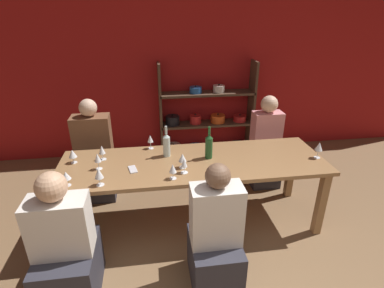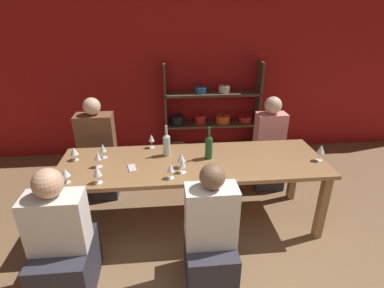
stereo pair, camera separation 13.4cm
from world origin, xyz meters
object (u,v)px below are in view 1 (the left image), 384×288
at_px(wine_glass_empty_c, 173,169).
at_px(wine_bottle_green, 166,144).
at_px(cell_phone, 133,169).
at_px(person_near_b, 215,242).
at_px(wine_glass_white_c, 98,158).
at_px(wine_glass_red_c, 66,176).
at_px(wine_glass_empty_d, 182,158).
at_px(person_far_a, 96,161).
at_px(shelf_unit, 205,123).
at_px(wine_glass_white_b, 319,147).
at_px(person_near_a, 66,253).
at_px(wine_glass_white_a, 99,174).
at_px(wine_glass_red_b, 102,150).
at_px(dining_table, 193,168).
at_px(wine_glass_empty_a, 72,154).
at_px(wine_glass_empty_b, 150,139).
at_px(person_far_b, 264,152).
at_px(wine_glass_red_a, 184,163).
at_px(wine_bottle_dark, 209,146).

bearing_deg(wine_glass_empty_c, wine_bottle_green, 92.91).
height_order(cell_phone, person_near_b, person_near_b).
xyz_separation_m(wine_glass_white_c, cell_phone, (0.33, -0.06, -0.11)).
bearing_deg(wine_glass_red_c, person_near_b, -22.28).
bearing_deg(wine_glass_empty_d, person_far_a, 138.11).
distance_m(shelf_unit, wine_glass_red_c, 2.64).
xyz_separation_m(wine_glass_white_b, person_near_a, (-2.45, -0.65, -0.49)).
xyz_separation_m(wine_glass_red_c, wine_glass_white_a, (0.29, -0.03, 0.02)).
bearing_deg(person_near_b, wine_glass_white_a, 153.54).
height_order(wine_glass_red_b, person_near_b, person_near_b).
distance_m(dining_table, wine_glass_empty_a, 1.24).
relative_size(wine_glass_empty_a, person_far_a, 0.11).
bearing_deg(wine_glass_empty_c, person_far_a, 129.13).
bearing_deg(wine_glass_empty_b, dining_table, -40.99).
height_order(wine_glass_red_b, person_far_b, person_far_b).
relative_size(wine_glass_red_a, wine_glass_white_c, 0.90).
bearing_deg(wine_glass_empty_b, person_near_a, -122.44).
xyz_separation_m(wine_glass_white_a, person_far_b, (1.97, 1.07, -0.44)).
height_order(wine_glass_red_a, wine_glass_empty_b, wine_glass_empty_b).
xyz_separation_m(dining_table, person_far_b, (1.07, 0.74, -0.24)).
distance_m(wine_bottle_green, person_near_b, 1.14).
distance_m(dining_table, wine_bottle_green, 0.38).
bearing_deg(wine_glass_empty_b, wine_glass_empty_a, -163.56).
bearing_deg(wine_glass_white_b, dining_table, 175.28).
xyz_separation_m(dining_table, wine_glass_white_b, (1.31, -0.11, 0.21)).
height_order(dining_table, wine_glass_empty_d, wine_glass_empty_d).
bearing_deg(wine_glass_red_b, dining_table, -10.54).
distance_m(wine_glass_white_a, wine_glass_white_b, 2.21).
bearing_deg(dining_table, wine_glass_empty_d, -136.51).
bearing_deg(wine_bottle_dark, wine_glass_red_c, -165.25).
relative_size(wine_glass_white_a, person_near_a, 0.15).
xyz_separation_m(wine_glass_empty_b, person_far_b, (1.50, 0.37, -0.43)).
height_order(wine_glass_white_c, person_far_b, person_far_b).
distance_m(wine_glass_red_c, wine_glass_white_b, 2.49).
xyz_separation_m(wine_bottle_green, wine_glass_red_c, (-0.91, -0.47, -0.03)).
bearing_deg(cell_phone, wine_glass_empty_b, 68.63).
bearing_deg(wine_bottle_green, person_far_a, 144.64).
distance_m(wine_glass_empty_c, person_near_a, 1.11).
bearing_deg(wine_glass_red_b, wine_bottle_dark, -6.14).
xyz_separation_m(wine_bottle_dark, wine_glass_red_b, (-1.10, 0.12, -0.03)).
xyz_separation_m(dining_table, wine_glass_empty_a, (-1.21, 0.14, 0.19)).
distance_m(wine_glass_empty_d, wine_glass_white_b, 1.43).
height_order(wine_glass_empty_b, person_near_a, person_near_a).
distance_m(dining_table, wine_glass_empty_d, 0.26).
bearing_deg(cell_phone, person_far_b, 26.28).
height_order(person_far_a, person_near_b, person_far_a).
relative_size(wine_bottle_dark, wine_glass_empty_a, 2.42).
bearing_deg(wine_glass_white_a, wine_glass_red_c, 173.41).
relative_size(wine_glass_red_b, person_near_a, 0.14).
relative_size(wine_glass_empty_d, wine_glass_white_b, 0.87).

